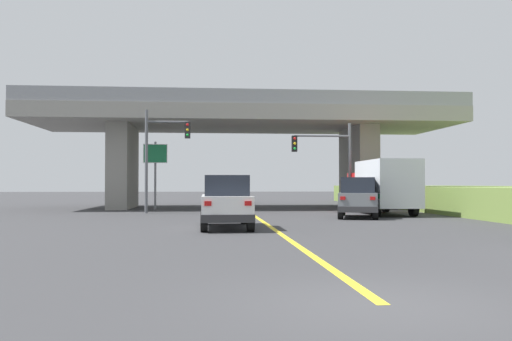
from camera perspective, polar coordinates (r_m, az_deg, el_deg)
ground at (r=39.25m, az=-1.37°, el=-3.87°), size 160.00×160.00×0.00m
overpass_bridge at (r=39.39m, az=-1.37°, el=4.08°), size 29.13×10.02×7.64m
lane_divider_stripe at (r=22.00m, az=1.48°, el=-5.81°), size 0.20×28.38×0.01m
suv_lead at (r=21.32m, az=-3.12°, el=-3.23°), size 1.90×4.84×2.02m
suv_crossing at (r=28.30m, az=10.48°, el=-2.76°), size 2.97×4.70×2.02m
box_truck at (r=31.43m, az=12.97°, el=-1.58°), size 2.33×6.70×2.98m
sedan_oncoming at (r=48.65m, az=-2.92°, el=-2.19°), size 2.05×4.60×2.02m
traffic_signal_nearside at (r=33.38m, az=7.58°, el=1.52°), size 3.61×0.36×5.35m
traffic_signal_farside at (r=32.57m, az=-9.83°, el=2.29°), size 2.62×0.36×6.01m
highway_sign at (r=37.13m, az=-10.35°, el=1.09°), size 1.58×0.17×4.49m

